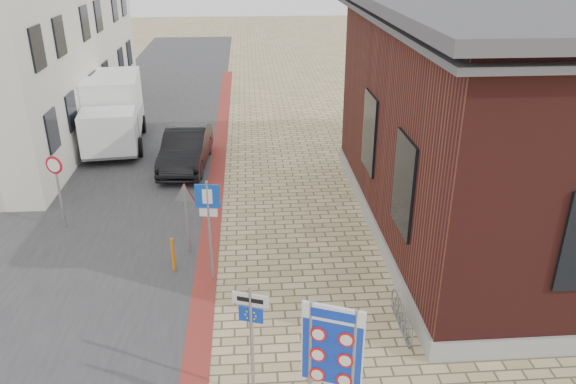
{
  "coord_description": "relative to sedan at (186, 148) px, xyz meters",
  "views": [
    {
      "loc": [
        -0.75,
        -8.17,
        8.22
      ],
      "look_at": [
        0.24,
        5.11,
        2.2
      ],
      "focal_mm": 35.0,
      "sensor_mm": 36.0,
      "label": 1
    }
  ],
  "objects": [
    {
      "name": "road_strip",
      "position": [
        -2.3,
        2.26,
        -0.74
      ],
      "size": [
        7.0,
        60.0,
        0.02
      ],
      "primitive_type": "cube",
      "color": "#38383A",
      "rests_on": "ground"
    },
    {
      "name": "curb_strip",
      "position": [
        1.2,
        -2.74,
        -0.73
      ],
      "size": [
        0.6,
        40.0,
        0.02
      ],
      "primitive_type": "cube",
      "color": "maroon",
      "rests_on": "ground"
    },
    {
      "name": "townhouse_mid",
      "position": [
        -7.79,
        5.26,
        3.82
      ],
      "size": [
        7.4,
        6.4,
        9.1
      ],
      "color": "beige",
      "rests_on": "ground"
    },
    {
      "name": "townhouse_far",
      "position": [
        -7.79,
        11.26,
        3.42
      ],
      "size": [
        7.4,
        6.4,
        8.3
      ],
      "color": "beige",
      "rests_on": "ground"
    },
    {
      "name": "bike_rack",
      "position": [
        5.85,
        -10.54,
        -0.49
      ],
      "size": [
        0.08,
        1.8,
        0.6
      ],
      "color": "slate",
      "rests_on": "ground"
    },
    {
      "name": "sedan",
      "position": [
        0.0,
        0.0,
        0.0
      ],
      "size": [
        1.87,
        4.63,
        1.5
      ],
      "primitive_type": "imported",
      "rotation": [
        0.0,
        0.0,
        -0.06
      ],
      "color": "black",
      "rests_on": "ground"
    },
    {
      "name": "box_truck",
      "position": [
        -3.31,
        2.9,
        0.73
      ],
      "size": [
        2.81,
        5.69,
        2.86
      ],
      "rotation": [
        0.0,
        0.0,
        0.11
      ],
      "color": "slate",
      "rests_on": "ground"
    },
    {
      "name": "border_sign",
      "position": [
        3.7,
        -13.77,
        1.42
      ],
      "size": [
        0.97,
        0.42,
        3.01
      ],
      "rotation": [
        0.0,
        0.0,
        -0.38
      ],
      "color": "gray",
      "rests_on": "ground"
    },
    {
      "name": "essen_sign",
      "position": [
        2.4,
        -12.45,
        0.95
      ],
      "size": [
        0.66,
        0.27,
        2.55
      ],
      "rotation": [
        0.0,
        0.0,
        -0.34
      ],
      "color": "gray",
      "rests_on": "ground"
    },
    {
      "name": "parking_sign",
      "position": [
        1.4,
        -8.24,
        1.21
      ],
      "size": [
        0.62,
        0.13,
        2.83
      ],
      "rotation": [
        0.0,
        0.0,
        -0.15
      ],
      "color": "gray",
      "rests_on": "ground"
    },
    {
      "name": "yield_sign",
      "position": [
        0.66,
        -6.74,
        0.84
      ],
      "size": [
        0.72,
        0.33,
        2.11
      ],
      "rotation": [
        0.0,
        0.0,
        -0.38
      ],
      "color": "gray",
      "rests_on": "ground"
    },
    {
      "name": "speed_sign",
      "position": [
        -3.32,
        -4.95,
        0.85
      ],
      "size": [
        0.54,
        0.22,
        2.38
      ],
      "rotation": [
        0.0,
        0.0,
        -0.34
      ],
      "color": "gray",
      "rests_on": "ground"
    },
    {
      "name": "bollard",
      "position": [
        0.35,
        -7.74,
        -0.25
      ],
      "size": [
        0.12,
        0.12,
        1.0
      ],
      "primitive_type": "cylinder",
      "rotation": [
        0.0,
        0.0,
        0.35
      ],
      "color": "orange",
      "rests_on": "ground"
    }
  ]
}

